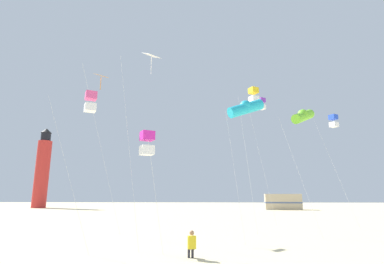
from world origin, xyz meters
name	(u,v)px	position (x,y,z in m)	size (l,w,h in m)	color
kite_flyer_standing	(192,244)	(0.09, 7.01, 0.61)	(0.40, 0.54, 1.16)	yellow
kite_box_violet	(262,104)	(6.39, 22.47, 11.60)	(2.01, 1.95, 12.21)	silver
kite_box_rainbow	(90,102)	(-5.74, 9.38, 7.76)	(3.02, 2.21, 8.35)	silver
kite_diamond_orange	(101,82)	(-7.45, 15.18, 11.31)	(2.92, 2.92, 12.11)	silver
kite_box_gold	(254,95)	(4.46, 15.67, 10.18)	(1.58, 1.58, 10.78)	silver
kite_tube_cyan	(246,108)	(3.29, 11.99, 8.06)	(2.56, 2.08, 8.76)	silver
kite_box_blue	(334,121)	(12.46, 20.53, 9.25)	(2.30, 2.30, 9.84)	silver
kite_diamond_white	(150,63)	(-2.60, 10.16, 10.44)	(2.51, 2.51, 11.15)	silver
kite_box_magenta	(147,143)	(-2.08, 7.64, 5.06)	(1.27, 1.27, 5.63)	silver
kite_tube_lime	(303,116)	(7.86, 14.99, 8.29)	(2.93, 2.93, 8.99)	silver
lighthouse_distant	(42,170)	(-33.96, 54.35, 7.84)	(2.80, 2.80, 16.80)	red
rv_van_tan	(283,202)	(14.67, 49.62, 1.39)	(6.61, 2.86, 2.80)	#C6B28C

